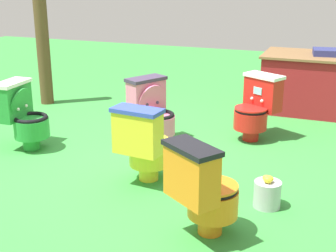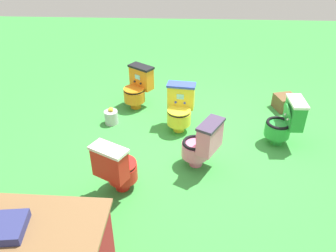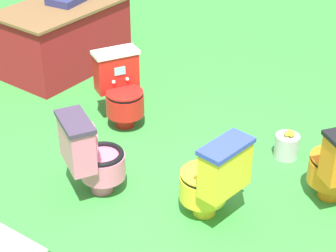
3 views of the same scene
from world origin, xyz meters
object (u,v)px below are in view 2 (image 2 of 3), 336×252
(toilet_yellow, at_px, (180,108))
(small_crate, at_px, (285,102))
(lemon_bucket, at_px, (111,117))
(toilet_orange, at_px, (138,87))
(toilet_red, at_px, (117,168))
(toilet_pink, at_px, (202,144))
(toilet_green, at_px, (285,122))

(toilet_yellow, relative_size, small_crate, 2.13)
(lemon_bucket, bearing_deg, toilet_yellow, 175.43)
(toilet_orange, distance_m, toilet_red, 2.20)
(small_crate, relative_size, lemon_bucket, 1.23)
(toilet_pink, height_order, small_crate, toilet_pink)
(toilet_red, bearing_deg, toilet_green, 55.51)
(small_crate, xyz_separation_m, lemon_bucket, (2.95, 0.64, -0.01))
(toilet_red, distance_m, toilet_yellow, 1.67)
(toilet_yellow, distance_m, lemon_bucket, 1.15)
(toilet_orange, xyz_separation_m, toilet_red, (-0.04, 2.20, 0.00))
(toilet_orange, xyz_separation_m, small_crate, (-2.59, -0.03, -0.25))
(toilet_red, relative_size, small_crate, 2.13)
(toilet_yellow, height_order, lemon_bucket, toilet_yellow)
(toilet_yellow, xyz_separation_m, lemon_bucket, (1.12, -0.09, -0.25))
(toilet_red, height_order, toilet_yellow, same)
(toilet_red, height_order, lemon_bucket, toilet_red)
(small_crate, bearing_deg, toilet_orange, 0.68)
(toilet_green, height_order, toilet_yellow, same)
(toilet_pink, height_order, lemon_bucket, toilet_pink)
(toilet_orange, height_order, toilet_yellow, same)
(toilet_yellow, distance_m, small_crate, 1.99)
(toilet_pink, relative_size, small_crate, 2.13)
(toilet_red, height_order, small_crate, toilet_red)
(toilet_orange, bearing_deg, toilet_red, 126.13)
(small_crate, bearing_deg, toilet_pink, 47.86)
(toilet_green, bearing_deg, small_crate, -16.36)
(toilet_pink, bearing_deg, toilet_red, 147.29)
(toilet_green, bearing_deg, lemon_bucket, 79.83)
(toilet_orange, bearing_deg, small_crate, -144.11)
(toilet_pink, distance_m, small_crate, 2.29)
(toilet_red, relative_size, toilet_green, 1.00)
(toilet_orange, relative_size, toilet_red, 1.00)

